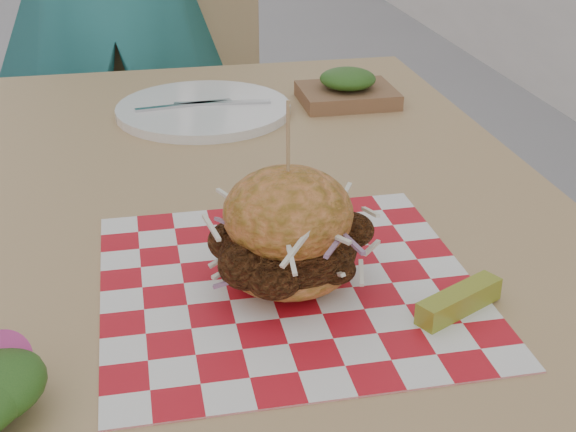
{
  "coord_description": "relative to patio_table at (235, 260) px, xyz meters",
  "views": [
    {
      "loc": [
        0.13,
        -1.0,
        1.16
      ],
      "look_at": [
        0.26,
        -0.34,
        0.82
      ],
      "focal_mm": 50.0,
      "sensor_mm": 36.0,
      "label": 1
    }
  ],
  "objects": [
    {
      "name": "sandwich",
      "position": [
        0.03,
        -0.2,
        0.13
      ],
      "size": [
        0.16,
        0.16,
        0.19
      ],
      "color": "#CD773A",
      "rests_on": "paper_liner"
    },
    {
      "name": "kraft_tray",
      "position": [
        0.23,
        0.34,
        0.1
      ],
      "size": [
        0.15,
        0.12,
        0.06
      ],
      "color": "brown",
      "rests_on": "patio_table"
    },
    {
      "name": "patio_table",
      "position": [
        0.0,
        0.0,
        0.0
      ],
      "size": [
        0.8,
        1.2,
        0.75
      ],
      "color": "tan",
      "rests_on": "ground"
    },
    {
      "name": "pickle_spear",
      "position": [
        0.17,
        -0.28,
        0.09
      ],
      "size": [
        0.09,
        0.06,
        0.02
      ],
      "primitive_type": "cube",
      "rotation": [
        0.0,
        0.0,
        0.47
      ],
      "color": "olive",
      "rests_on": "paper_liner"
    },
    {
      "name": "patio_chair",
      "position": [
        0.02,
        0.98,
        -0.12
      ],
      "size": [
        0.5,
        0.5,
        0.95
      ],
      "rotation": [
        0.0,
        0.0,
        -0.2
      ],
      "color": "tan",
      "rests_on": "ground"
    },
    {
      "name": "place_setting",
      "position": [
        0.0,
        0.33,
        0.09
      ],
      "size": [
        0.27,
        0.27,
        0.02
      ],
      "color": "white",
      "rests_on": "patio_table"
    },
    {
      "name": "paper_liner",
      "position": [
        0.03,
        -0.2,
        0.08
      ],
      "size": [
        0.36,
        0.36,
        0.0
      ],
      "primitive_type": "cube",
      "color": "red",
      "rests_on": "patio_table"
    }
  ]
}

